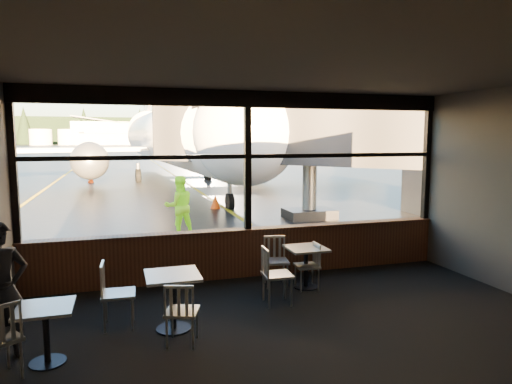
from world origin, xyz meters
name	(u,v)px	position (x,y,z in m)	size (l,w,h in m)	color
ground_plane	(126,148)	(0.00, 120.00, 0.00)	(520.00, 520.00, 0.00)	black
carpet_floor	(311,342)	(0.00, -3.00, 0.01)	(8.00, 6.00, 0.01)	black
ceiling	(315,66)	(0.00, -3.00, 3.50)	(8.00, 6.00, 0.04)	#38332D
wall_back	(508,280)	(0.00, -6.00, 1.75)	(8.00, 0.04, 3.50)	#4B443C
window_sill	(248,253)	(0.00, 0.00, 0.45)	(8.00, 0.28, 0.90)	#4B2616
window_header	(247,99)	(0.00, 0.00, 3.35)	(8.00, 0.18, 0.30)	black
mullion_left	(13,165)	(-3.95, 0.00, 2.20)	(0.12, 0.12, 2.60)	black
mullion_centre	(248,162)	(0.00, 0.00, 2.20)	(0.12, 0.12, 2.60)	black
mullion_right	(427,159)	(3.95, 0.00, 2.20)	(0.12, 0.12, 2.60)	black
window_transom	(248,156)	(0.00, 0.00, 2.30)	(8.00, 0.10, 0.08)	black
airliner	(175,95)	(1.05, 19.53, 5.17)	(28.21, 33.85, 10.34)	white
jet_bridge	(308,141)	(3.60, 5.50, 2.53)	(9.49, 11.60, 5.06)	#2D2D2F
cafe_table_near	(306,268)	(0.80, -0.95, 0.37)	(0.66, 0.66, 0.73)	#A29D95
cafe_table_mid	(173,302)	(-1.66, -2.08, 0.40)	(0.72, 0.72, 0.80)	#A49E97
cafe_table_left	(46,335)	(-3.19, -2.61, 0.35)	(0.63, 0.63, 0.70)	gray
chair_near_e	(307,266)	(0.78, -1.04, 0.41)	(0.45, 0.45, 0.82)	beige
chair_near_w	(277,276)	(0.05, -1.56, 0.47)	(0.51, 0.51, 0.93)	#B4AFA2
chair_near_n	(276,262)	(0.32, -0.72, 0.44)	(0.49, 0.49, 0.89)	beige
chair_mid_s	(182,312)	(-1.60, -2.56, 0.42)	(0.46, 0.46, 0.85)	beige
chair_mid_w	(119,295)	(-2.37, -1.77, 0.47)	(0.51, 0.51, 0.94)	#BBB5A8
passenger	(1,291)	(-3.69, -2.35, 0.84)	(0.61, 0.40, 1.68)	black
ground_crew	(179,206)	(-0.78, 3.98, 0.82)	(0.80, 0.62, 1.64)	#BFF219
cone_nose	(215,202)	(1.14, 8.50, 0.27)	(0.38, 0.38, 0.53)	#FF4E08
cone_wing	(91,178)	(-3.90, 20.46, 0.26)	(0.37, 0.37, 0.51)	#F34F07
hangar_mid	(123,132)	(0.00, 185.00, 5.00)	(38.00, 15.00, 10.00)	silver
hangar_right	(269,130)	(60.00, 178.00, 6.00)	(50.00, 20.00, 12.00)	silver
fuel_tank_a	(41,137)	(-30.00, 182.00, 3.00)	(8.00, 8.00, 6.00)	silver
fuel_tank_b	(69,137)	(-20.00, 182.00, 3.00)	(8.00, 8.00, 6.00)	silver
fuel_tank_c	(97,137)	(-10.00, 182.00, 3.00)	(8.00, 8.00, 6.00)	silver
treeline	(122,131)	(0.00, 210.00, 6.00)	(360.00, 3.00, 12.00)	black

